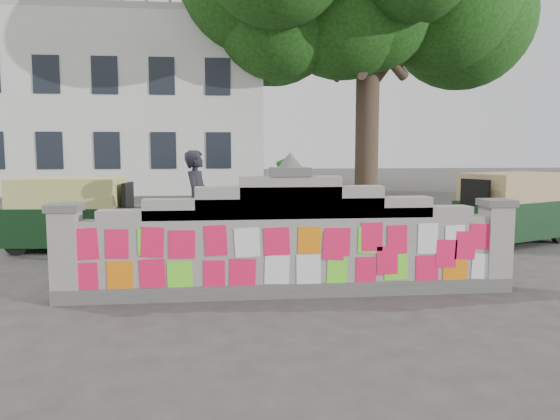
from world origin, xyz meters
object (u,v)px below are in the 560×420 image
at_px(cyclist_rider, 198,215).
at_px(rickshaw_right, 511,207).
at_px(pedestrian, 288,206).
at_px(rickshaw_left, 73,213).
at_px(cyclist_bike, 198,236).

xyz_separation_m(cyclist_rider, rickshaw_right, (6.69, 1.54, -0.09)).
relative_size(pedestrian, rickshaw_left, 0.69).
bearing_deg(pedestrian, rickshaw_right, 53.51).
distance_m(cyclist_bike, pedestrian, 2.02).
bearing_deg(pedestrian, cyclist_bike, -103.86).
distance_m(cyclist_bike, rickshaw_left, 3.11).
distance_m(cyclist_rider, pedestrian, 1.97).
distance_m(pedestrian, rickshaw_right, 5.00).
bearing_deg(rickshaw_right, pedestrian, -17.92).
distance_m(rickshaw_left, rickshaw_right, 9.27).
relative_size(rickshaw_left, rickshaw_right, 0.95).
xyz_separation_m(cyclist_rider, pedestrian, (1.72, 0.96, 0.04)).
bearing_deg(rickshaw_right, cyclist_bike, -11.57).
bearing_deg(cyclist_rider, cyclist_bike, 0.00).
distance_m(cyclist_rider, rickshaw_right, 6.87).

